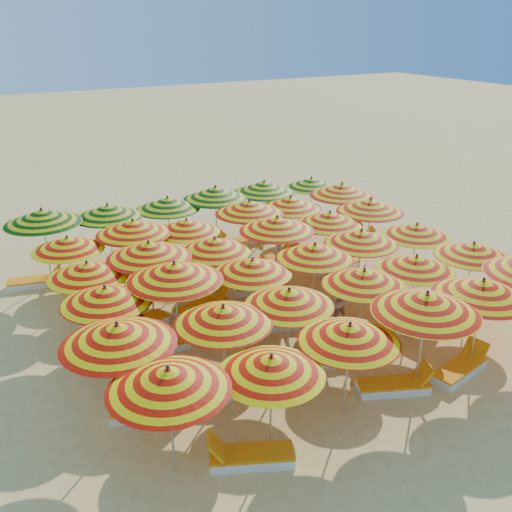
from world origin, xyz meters
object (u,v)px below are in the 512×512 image
Objects in this scene: lounger_5 at (307,359)px; umbrella_22 at (330,218)px; lounger_15 at (337,268)px; lounger_21 at (131,262)px; umbrella_3 at (426,303)px; lounger_19 at (353,240)px; umbrella_23 at (370,206)px; umbrella_26 at (187,226)px; lounger_2 at (460,369)px; lounger_3 at (147,409)px; lounger_16 at (96,297)px; beachgoer_b at (336,299)px; umbrella_8 at (289,298)px; lounger_24 at (251,239)px; umbrella_32 at (168,203)px; lounger_4 at (204,398)px; lounger_8 at (474,304)px; lounger_18 at (279,257)px; lounger_23 at (204,248)px; umbrella_21 at (277,224)px; lounger_12 at (137,324)px; umbrella_34 at (264,187)px; umbrella_10 at (416,263)px; lounger_0 at (249,456)px; umbrella_12 at (105,295)px; lounger_6 at (376,338)px; lounger_20 at (36,282)px; lounger_7 at (428,322)px; umbrella_25 at (133,227)px; beachgoer_a at (278,254)px; umbrella_6 at (118,335)px; umbrella_9 at (364,277)px; umbrella_13 at (175,272)px; umbrella_33 at (215,193)px; umbrella_30 at (42,217)px; umbrella_20 at (215,245)px; umbrella_2 at (350,333)px; umbrella_14 at (253,267)px; umbrella_18 at (87,270)px; umbrella_19 at (149,250)px; umbrella_31 at (108,211)px; lounger_9 at (159,347)px; umbrella_27 at (249,207)px; umbrella_29 at (342,190)px; umbrella_11 at (473,250)px; umbrella_17 at (417,230)px; lounger_13 at (203,306)px; umbrella_1 at (271,366)px; umbrella_35 at (311,183)px; lounger_11 at (116,326)px; umbrella_0 at (168,379)px; lounger_17 at (237,267)px; lounger_25 at (325,225)px; umbrella_28 at (291,203)px.

umbrella_22 is at bearing 69.89° from lounger_5.
lounger_21 is (-6.18, 4.02, 0.00)m from lounger_15.
umbrella_3 is 9.77m from lounger_19.
umbrella_26 is (-6.22, 1.70, -0.18)m from umbrella_23.
lounger_2 is 0.99× the size of lounger_3.
lounger_16 is 7.51m from beachgoer_b.
umbrella_8 is 1.57× the size of lounger_24.
lounger_15 is (4.66, -3.99, -1.99)m from umbrella_32.
lounger_8 is (9.20, 0.19, 0.00)m from lounger_4.
lounger_18 and lounger_23 have the same top height.
umbrella_21 is 5.32m from lounger_12.
lounger_18 is at bearing -104.32° from umbrella_34.
umbrella_10 is 6.34m from lounger_18.
lounger_0 is at bearing -103.83° from lounger_23.
umbrella_12 reaches higher than umbrella_26.
lounger_20 is at bearing -66.79° from lounger_6.
lounger_7 is at bearing 19.43° from lounger_5.
beachgoer_b is at bearing -47.99° from umbrella_25.
umbrella_6 is at bearing -22.33° from beachgoer_a.
umbrella_9 is at bearing 88.18° from beachgoer_b.
umbrella_13 is 7.23m from umbrella_33.
lounger_3 is at bearing -133.82° from umbrella_34.
lounger_5 is at bearing -60.68° from umbrella_30.
lounger_6 is (2.89, -4.11, -1.90)m from umbrella_20.
umbrella_2 is 1.49× the size of lounger_2.
umbrella_10 is at bearing -26.35° from umbrella_14.
umbrella_19 is (1.75, 0.04, 0.21)m from umbrella_18.
umbrella_31 is 1.72× the size of lounger_9.
umbrella_2 is at bearing -104.43° from lounger_19.
lounger_0 is 12.64m from lounger_19.
umbrella_27 reaches higher than umbrella_20.
umbrella_29 is (6.39, 2.23, 0.22)m from umbrella_20.
umbrella_11 is 0.75× the size of umbrella_27.
umbrella_9 is at bearing -152.18° from umbrella_17.
umbrella_21 is 1.12× the size of umbrella_30.
lounger_13 is at bearing 141.06° from umbrella_10.
lounger_18 is 5.39m from lounger_21.
lounger_21 is (-0.85, 4.36, 0.00)m from lounger_13.
umbrella_1 is at bearing -175.91° from umbrella_2.
umbrella_13 is at bearing -144.08° from umbrella_35.
lounger_3 is at bearing -115.66° from lounger_11.
lounger_23 is at bearing 62.43° from umbrella_0.
umbrella_13 is 2.22m from lounger_9.
lounger_17 and lounger_25 have the same top height.
umbrella_18 is at bearing 133.02° from umbrella_8.
umbrella_18 is (-3.80, 4.08, -0.02)m from umbrella_8.
umbrella_20 is at bearing -114.93° from lounger_3.
lounger_7 is at bearing -83.80° from umbrella_28.
umbrella_6 is at bearing -135.28° from umbrella_34.
umbrella_33 is (2.11, 2.20, 0.23)m from umbrella_26.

